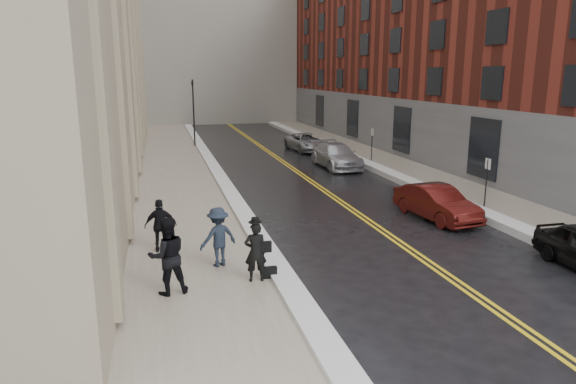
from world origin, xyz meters
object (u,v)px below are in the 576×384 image
car_maroon (436,203)px  car_silver_far (306,142)px  pedestrian_main (255,252)px  car_silver_near (336,156)px  pedestrian_c (161,225)px  pedestrian_a (168,256)px  pedestrian_b (218,237)px

car_maroon → car_silver_far: size_ratio=0.88×
pedestrian_main → car_maroon: bearing=-146.3°
car_silver_near → pedestrian_main: 18.48m
car_maroon → pedestrian_c: 10.75m
car_maroon → pedestrian_main: bearing=-157.5°
car_maroon → pedestrian_c: pedestrian_c is taller
pedestrian_main → pedestrian_c: pedestrian_c is taller
car_silver_far → pedestrian_main: pedestrian_main is taller
pedestrian_a → car_maroon: bearing=-164.8°
car_silver_near → pedestrian_b: (-9.01, -15.18, 0.30)m
car_maroon → car_silver_far: car_maroon is taller
car_maroon → pedestrian_main: pedestrian_main is taller
car_silver_near → pedestrian_c: (-10.63, -13.48, 0.27)m
car_maroon → pedestrian_b: pedestrian_b is taller
car_silver_near → pedestrian_a: (-10.48, -16.82, 0.43)m
pedestrian_c → car_silver_near: bearing=-126.8°
car_silver_far → pedestrian_b: (-9.16, -22.21, 0.39)m
pedestrian_c → pedestrian_a: bearing=93.9°
car_maroon → pedestrian_c: (-10.63, -1.61, 0.32)m
car_silver_near → pedestrian_a: 19.83m
pedestrian_main → pedestrian_c: size_ratio=0.98×
pedestrian_main → pedestrian_c: 3.95m
car_silver_near → pedestrian_b: bearing=-122.2°
car_silver_near → car_silver_far: size_ratio=1.09×
car_maroon → pedestrian_main: 9.43m
car_silver_near → car_silver_far: (0.15, 7.03, -0.09)m
car_silver_far → pedestrian_b: 24.03m
car_silver_near → pedestrian_main: pedestrian_main is taller
car_maroon → pedestrian_b: size_ratio=2.32×
car_maroon → pedestrian_c: size_ratio=2.41×
car_maroon → pedestrian_c: bearing=-178.8°
car_silver_far → pedestrian_a: size_ratio=2.29×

